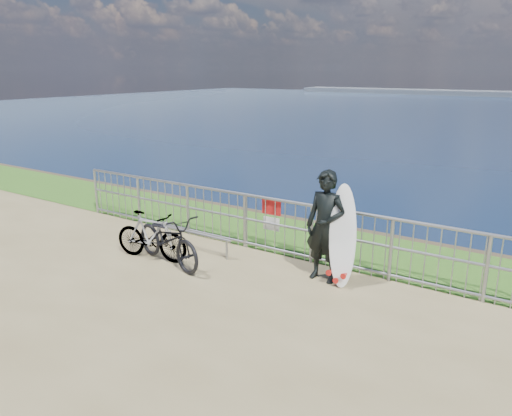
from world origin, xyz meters
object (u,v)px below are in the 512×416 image
Objects in this scene: bicycle_near at (168,239)px; surfboard at (342,240)px; bicycle_far at (151,236)px; surfer at (325,227)px.

surfboard is at bearing -59.02° from bicycle_near.
bicycle_near reaches higher than bicycle_far.
bicycle_near is (-2.71, -0.94, -0.46)m from surfer.
surfboard is at bearing -1.26° from surfer.
surfboard is 1.10× the size of bicycle_far.
surfboard reaches higher than bicycle_far.
bicycle_near is at bearing -163.10° from surfboard.
bicycle_far is (-3.14, -0.94, -0.49)m from surfer.
surfboard is 3.18m from bicycle_near.
bicycle_far is (-3.46, -0.92, -0.32)m from surfboard.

